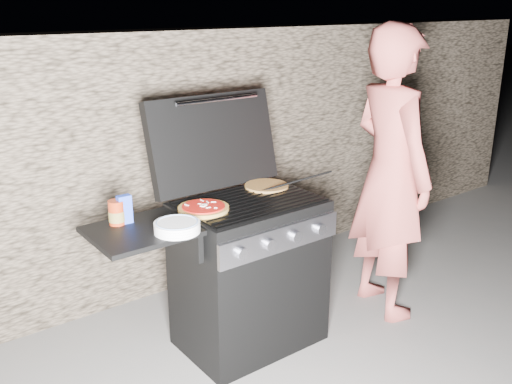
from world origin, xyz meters
TOP-DOWN VIEW (x-y plane):
  - ground at (0.00, 0.00)m, footprint 50.00×50.00m
  - stone_wall at (0.00, 1.05)m, footprint 8.00×0.35m
  - gas_grill at (-0.25, 0.00)m, footprint 1.34×0.79m
  - pizza_topped at (-0.29, 0.02)m, footprint 0.31×0.31m
  - pizza_plain at (0.23, 0.13)m, footprint 0.27×0.27m
  - sauce_jar at (-0.74, 0.13)m, footprint 0.10×0.10m
  - blue_carton at (-0.70, 0.12)m, footprint 0.07×0.04m
  - plate_stack at (-0.55, -0.15)m, footprint 0.23×0.23m
  - person at (0.97, -0.20)m, footprint 0.59×0.77m
  - tongs at (0.34, 0.00)m, footprint 0.45×0.16m

SIDE VIEW (x-z plane):
  - ground at x=0.00m, z-range 0.00..0.00m
  - gas_grill at x=-0.25m, z-range 0.00..0.91m
  - stone_wall at x=0.00m, z-range 0.00..1.80m
  - pizza_plain at x=0.23m, z-range 0.91..0.93m
  - pizza_topped at x=-0.29m, z-range 0.91..0.94m
  - plate_stack at x=-0.55m, z-range 0.90..0.95m
  - person at x=0.97m, z-range 0.00..1.87m
  - tongs at x=0.34m, z-range 0.91..1.01m
  - sauce_jar at x=-0.74m, z-range 0.90..1.03m
  - blue_carton at x=-0.70m, z-range 0.90..1.05m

